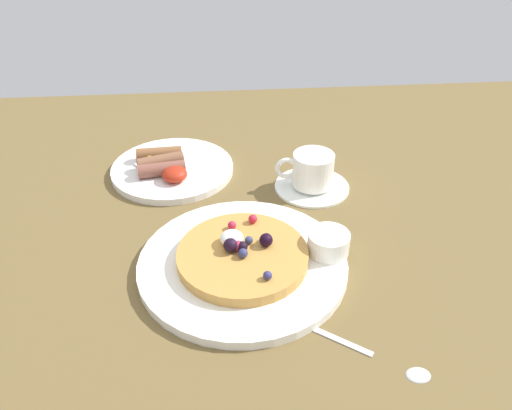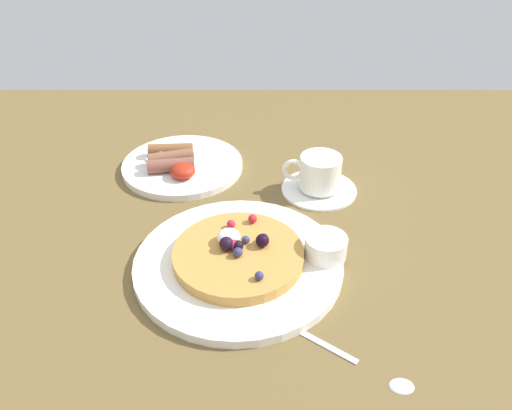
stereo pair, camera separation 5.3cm
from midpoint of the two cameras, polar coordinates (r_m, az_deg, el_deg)
ground_plane at (r=81.05cm, az=-3.75°, el=-3.54°), size 161.57×111.62×3.00cm
pancake_plate at (r=72.69cm, az=-3.50°, el=-6.59°), size 29.32×29.32×1.37cm
pancake_with_berries at (r=71.62cm, az=-3.64°, el=-5.57°), size 18.29×18.29×3.66cm
syrup_ramekin at (r=72.91cm, az=5.98°, el=-4.22°), size 5.95×5.95×3.15cm
breakfast_plate at (r=95.48cm, az=-10.79°, el=3.90°), size 22.02×22.02×1.26cm
fried_breakfast at (r=93.98cm, az=-11.97°, el=4.46°), size 10.07×11.49×2.66cm
coffee_saucer at (r=89.62cm, az=4.53°, el=2.10°), size 12.92×12.92×0.88cm
coffee_cup at (r=87.82cm, az=4.51°, el=3.97°), size 10.03×7.02×5.71cm
teaspoon at (r=63.04cm, az=11.34°, el=-16.33°), size 14.58×10.85×0.60cm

